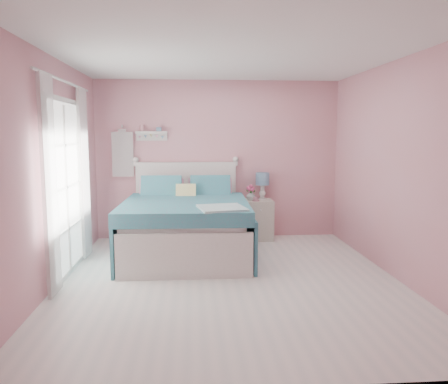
{
  "coord_description": "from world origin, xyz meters",
  "views": [
    {
      "loc": [
        -0.44,
        -4.99,
        1.72
      ],
      "look_at": [
        0.02,
        1.2,
        0.9
      ],
      "focal_mm": 35.0,
      "sensor_mm": 36.0,
      "label": 1
    }
  ],
  "objects": [
    {
      "name": "nightstand",
      "position": [
        0.65,
        2.01,
        0.33
      ],
      "size": [
        0.45,
        0.45,
        0.65
      ],
      "color": "beige",
      "rests_on": "floor"
    },
    {
      "name": "hanging_dress",
      "position": [
        -1.55,
        2.18,
        1.4
      ],
      "size": [
        0.34,
        0.03,
        0.72
      ],
      "primitive_type": "cube",
      "color": "white",
      "rests_on": "room_shell"
    },
    {
      "name": "vase",
      "position": [
        0.52,
        2.01,
        0.73
      ],
      "size": [
        0.17,
        0.17,
        0.16
      ],
      "primitive_type": "imported",
      "rotation": [
        0.0,
        0.0,
        -0.14
      ],
      "color": "silver",
      "rests_on": "nightstand"
    },
    {
      "name": "wall_shelf",
      "position": [
        -1.08,
        2.19,
        1.73
      ],
      "size": [
        0.5,
        0.15,
        0.25
      ],
      "color": "silver",
      "rests_on": "room_shell"
    },
    {
      "name": "french_door",
      "position": [
        -1.97,
        0.4,
        1.07
      ],
      "size": [
        0.04,
        1.32,
        2.16
      ],
      "color": "silver",
      "rests_on": "floor"
    },
    {
      "name": "room_shell",
      "position": [
        0.0,
        0.0,
        1.58
      ],
      "size": [
        4.5,
        4.5,
        4.5
      ],
      "color": "#D1848B",
      "rests_on": "floor"
    },
    {
      "name": "roses",
      "position": [
        0.52,
        2.01,
        0.85
      ],
      "size": [
        0.14,
        0.11,
        0.12
      ],
      "color": "#D84A81",
      "rests_on": "vase"
    },
    {
      "name": "floor",
      "position": [
        0.0,
        0.0,
        0.0
      ],
      "size": [
        4.5,
        4.5,
        0.0
      ],
      "primitive_type": "plane",
      "color": "white",
      "rests_on": "ground"
    },
    {
      "name": "curtain_near",
      "position": [
        -1.92,
        -0.34,
        1.18
      ],
      "size": [
        0.04,
        0.4,
        2.32
      ],
      "primitive_type": "cube",
      "color": "white",
      "rests_on": "floor"
    },
    {
      "name": "bed",
      "position": [
        -0.53,
        1.15,
        0.42
      ],
      "size": [
        1.77,
        2.21,
        1.27
      ],
      "rotation": [
        0.0,
        0.0,
        -0.03
      ],
      "color": "silver",
      "rests_on": "floor"
    },
    {
      "name": "curtain_far",
      "position": [
        -1.92,
        1.14,
        1.18
      ],
      "size": [
        0.04,
        0.4,
        2.32
      ],
      "primitive_type": "cube",
      "color": "white",
      "rests_on": "floor"
    },
    {
      "name": "table_lamp",
      "position": [
        0.72,
        2.09,
        0.96
      ],
      "size": [
        0.22,
        0.22,
        0.44
      ],
      "color": "white",
      "rests_on": "nightstand"
    },
    {
      "name": "teacup",
      "position": [
        0.59,
        1.9,
        0.69
      ],
      "size": [
        0.1,
        0.1,
        0.07
      ],
      "primitive_type": "imported",
      "rotation": [
        0.0,
        0.0,
        0.1
      ],
      "color": "#CA8799",
      "rests_on": "nightstand"
    }
  ]
}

